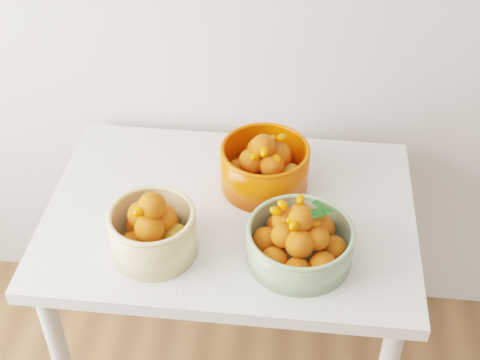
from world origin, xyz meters
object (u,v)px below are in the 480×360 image
at_px(table, 230,235).
at_px(bowl_orange, 265,166).
at_px(bowl_cream, 153,230).
at_px(bowl_green, 300,240).

bearing_deg(table, bowl_orange, 53.49).
distance_m(bowl_cream, bowl_green, 0.36).
xyz_separation_m(bowl_cream, bowl_orange, (0.26, 0.28, -0.00)).
bearing_deg(bowl_cream, bowl_orange, 48.08).
height_order(bowl_green, bowl_orange, bowl_orange).
relative_size(bowl_green, bowl_orange, 1.01).
xyz_separation_m(table, bowl_orange, (0.08, 0.11, 0.17)).
bearing_deg(bowl_green, bowl_orange, 112.12).
height_order(bowl_cream, bowl_orange, bowl_cream).
relative_size(bowl_cream, bowl_orange, 0.85).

